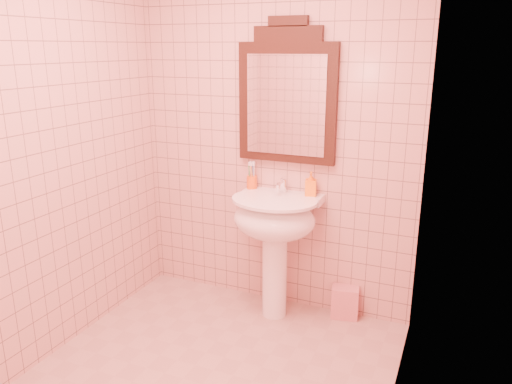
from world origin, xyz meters
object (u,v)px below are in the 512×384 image
at_px(soap_dispenser, 311,184).
at_px(towel, 345,302).
at_px(pedestal_sink, 275,227).
at_px(toothbrush_cup, 252,182).
at_px(mirror, 287,97).

height_order(soap_dispenser, towel, soap_dispenser).
bearing_deg(soap_dispenser, pedestal_sink, -154.30).
bearing_deg(pedestal_sink, toothbrush_cup, 145.26).
bearing_deg(mirror, toothbrush_cup, -171.76).
distance_m(toothbrush_cup, towel, 1.07).
relative_size(pedestal_sink, mirror, 0.91).
xyz_separation_m(pedestal_sink, mirror, (0.00, 0.20, 0.85)).
xyz_separation_m(toothbrush_cup, towel, (0.71, 0.00, -0.80)).
bearing_deg(toothbrush_cup, mirror, 8.24).
relative_size(mirror, toothbrush_cup, 5.61).
bearing_deg(pedestal_sink, mirror, 90.00).
height_order(pedestal_sink, soap_dispenser, soap_dispenser).
relative_size(mirror, soap_dispenser, 5.80).
height_order(mirror, towel, mirror).
bearing_deg(pedestal_sink, towel, 19.84).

